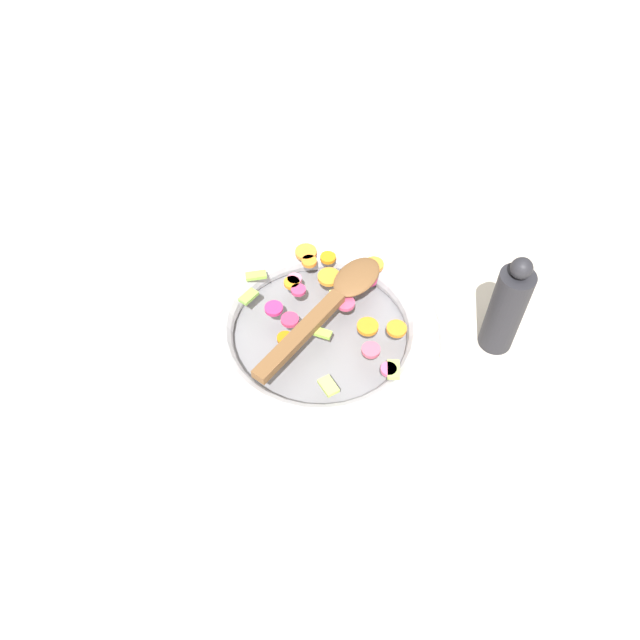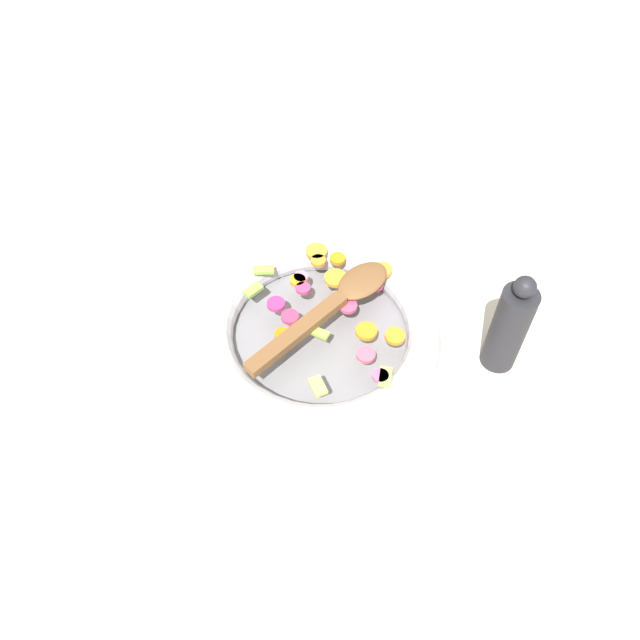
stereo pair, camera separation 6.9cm
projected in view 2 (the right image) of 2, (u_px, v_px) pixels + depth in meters
ground_plane at (320, 340)px, 0.94m from camera, size 4.00×4.00×0.00m
skillet at (320, 332)px, 0.92m from camera, size 0.36×0.36×0.05m
chopped_vegetables at (332, 302)px, 0.91m from camera, size 0.24×0.28×0.01m
wooden_spoon at (335, 303)px, 0.90m from camera, size 0.20×0.23×0.01m
pepper_mill at (509, 327)px, 0.85m from camera, size 0.05×0.05×0.18m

